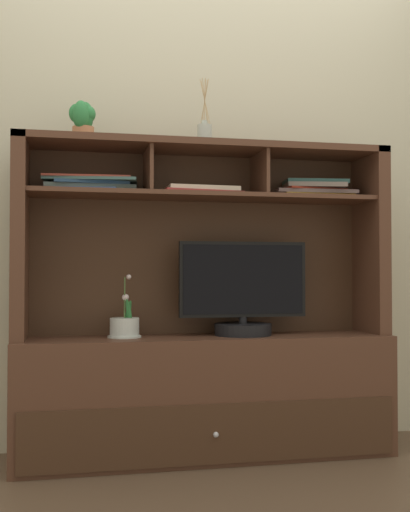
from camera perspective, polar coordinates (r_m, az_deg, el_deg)
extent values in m
cube|color=brown|center=(3.07, 0.00, -17.36)|extent=(6.00, 6.00, 0.02)
cube|color=beige|center=(3.23, -0.87, 8.71)|extent=(6.00, 0.02, 2.80)
cube|color=#503021|center=(3.00, 0.00, -12.20)|extent=(1.69, 0.41, 0.54)
cube|color=#402819|center=(2.83, 0.91, -15.44)|extent=(1.63, 0.01, 0.25)
sphere|color=silver|center=(2.82, 0.97, -15.50)|extent=(0.02, 0.02, 0.02)
cube|color=#503021|center=(2.90, -16.02, 1.56)|extent=(0.06, 0.31, 0.88)
cube|color=#503021|center=(3.22, 14.35, 1.24)|extent=(0.06, 0.31, 0.88)
cube|color=#402819|center=(3.10, -0.57, 1.03)|extent=(1.63, 0.02, 0.85)
cube|color=#503021|center=(3.00, 0.00, 9.54)|extent=(1.69, 0.31, 0.03)
cube|color=#503021|center=(2.97, 0.00, 5.27)|extent=(1.57, 0.28, 0.02)
cube|color=#503021|center=(2.94, -5.04, 7.51)|extent=(0.02, 0.27, 0.20)
cube|color=#503021|center=(3.05, 4.86, 7.19)|extent=(0.02, 0.27, 0.20)
cylinder|color=black|center=(2.99, 3.37, -6.48)|extent=(0.26, 0.26, 0.05)
cylinder|color=black|center=(2.99, 3.37, -5.68)|extent=(0.04, 0.04, 0.03)
cube|color=black|center=(2.98, 3.37, -2.07)|extent=(0.60, 0.03, 0.35)
cube|color=black|center=(2.96, 3.45, -2.07)|extent=(0.57, 0.00, 0.32)
cylinder|color=silver|center=(2.91, -7.12, -6.29)|extent=(0.13, 0.13, 0.09)
cylinder|color=silver|center=(2.91, -7.12, -7.06)|extent=(0.15, 0.15, 0.01)
cylinder|color=#4C6B38|center=(2.90, -7.11, -3.65)|extent=(0.01, 0.02, 0.18)
sphere|color=silver|center=(2.91, -7.03, -3.64)|extent=(0.03, 0.03, 0.03)
sphere|color=silver|center=(2.91, -6.74, -1.85)|extent=(0.02, 0.02, 0.02)
ellipsoid|color=#307C3C|center=(2.89, -6.75, -4.86)|extent=(0.05, 0.06, 0.11)
ellipsoid|color=#307C3C|center=(2.91, -6.79, -4.84)|extent=(0.04, 0.05, 0.10)
cube|color=#39568A|center=(2.95, -10.34, 5.67)|extent=(0.30, 0.25, 0.01)
cube|color=slate|center=(2.95, -10.15, 5.97)|extent=(0.40, 0.18, 0.02)
cube|color=#2F4F74|center=(2.95, -10.06, 6.30)|extent=(0.34, 0.19, 0.01)
cube|color=#446A68|center=(2.95, -10.02, 6.54)|extent=(0.43, 0.26, 0.01)
cube|color=#9C3D30|center=(2.96, -10.36, 6.74)|extent=(0.40, 0.24, 0.01)
cube|color=gold|center=(3.19, 9.68, 5.18)|extent=(0.35, 0.18, 0.02)
cube|color=gray|center=(3.18, 9.51, 5.52)|extent=(0.40, 0.20, 0.02)
cube|color=#AB3521|center=(3.17, 9.54, 5.80)|extent=(0.32, 0.17, 0.01)
cube|color=gray|center=(3.17, 9.56, 6.06)|extent=(0.31, 0.24, 0.02)
cube|color=#3B6C6A|center=(3.18, 9.71, 6.41)|extent=(0.31, 0.18, 0.02)
cube|color=#A23431|center=(2.93, -0.27, 5.66)|extent=(0.38, 0.18, 0.01)
cube|color=beige|center=(2.95, -0.23, 5.93)|extent=(0.33, 0.16, 0.02)
cylinder|color=#AFB6A9|center=(3.02, -0.03, 10.64)|extent=(0.07, 0.07, 0.09)
cylinder|color=#AFB6A9|center=(3.04, -0.03, 11.67)|extent=(0.03, 0.03, 0.02)
cylinder|color=tan|center=(3.06, 0.05, 13.44)|extent=(0.00, 0.05, 0.21)
cylinder|color=tan|center=(3.06, 0.01, 13.43)|extent=(0.04, 0.03, 0.21)
cylinder|color=tan|center=(3.06, -0.06, 13.43)|extent=(0.03, 0.01, 0.21)
cylinder|color=tan|center=(3.06, -0.10, 13.44)|extent=(0.01, 0.02, 0.21)
cylinder|color=tan|center=(3.06, -0.09, 13.46)|extent=(0.03, 0.05, 0.21)
cylinder|color=tan|center=(3.06, -0.03, 13.47)|extent=(0.05, 0.01, 0.21)
cylinder|color=tan|center=(3.06, 0.03, 13.46)|extent=(0.03, 0.03, 0.21)
cylinder|color=#B47148|center=(2.97, -10.70, 10.57)|extent=(0.10, 0.10, 0.06)
cylinder|color=#B47148|center=(2.96, -10.71, 10.10)|extent=(0.11, 0.11, 0.01)
ellipsoid|color=#2A763B|center=(2.98, -10.37, 12.22)|extent=(0.08, 0.06, 0.08)
ellipsoid|color=#2A763B|center=(2.99, -10.58, 11.67)|extent=(0.07, 0.05, 0.08)
ellipsoid|color=#2A763B|center=(3.01, -10.90, 11.87)|extent=(0.07, 0.08, 0.10)
ellipsoid|color=#2A763B|center=(2.98, -11.26, 12.25)|extent=(0.07, 0.04, 0.09)
ellipsoid|color=#2A763B|center=(2.96, -10.90, 12.11)|extent=(0.07, 0.07, 0.13)
ellipsoid|color=#2A763B|center=(2.98, -10.54, 12.07)|extent=(0.07, 0.05, 0.12)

